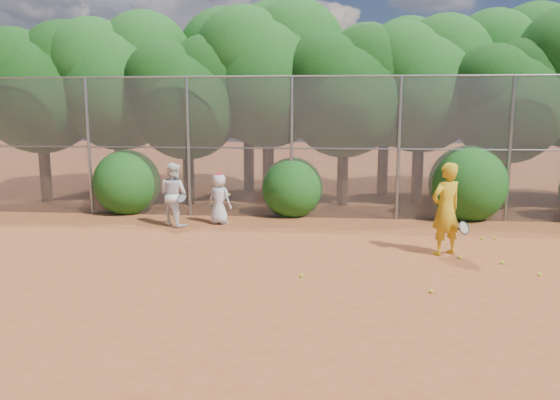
# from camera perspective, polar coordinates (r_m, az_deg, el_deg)

# --- Properties ---
(ground) EXTENTS (80.00, 80.00, 0.00)m
(ground) POSITION_cam_1_polar(r_m,az_deg,el_deg) (10.00, 4.40, -8.74)
(ground) COLOR #9C4B23
(ground) RESTS_ON ground
(fence_back) EXTENTS (20.05, 0.09, 4.03)m
(fence_back) POSITION_cam_1_polar(r_m,az_deg,el_deg) (15.53, 4.49, 5.58)
(fence_back) COLOR gray
(fence_back) RESTS_ON ground
(tree_0) EXTENTS (4.38, 3.81, 6.00)m
(tree_0) POSITION_cam_1_polar(r_m,az_deg,el_deg) (19.99, -23.69, 11.12)
(tree_0) COLOR black
(tree_0) RESTS_ON ground
(tree_1) EXTENTS (4.64, 4.03, 6.35)m
(tree_1) POSITION_cam_1_polar(r_m,az_deg,el_deg) (19.39, -16.37, 12.28)
(tree_1) COLOR black
(tree_1) RESTS_ON ground
(tree_2) EXTENTS (3.99, 3.47, 5.47)m
(tree_2) POSITION_cam_1_polar(r_m,az_deg,el_deg) (17.92, -9.58, 10.93)
(tree_2) COLOR black
(tree_2) RESTS_ON ground
(tree_3) EXTENTS (4.89, 4.26, 6.70)m
(tree_3) POSITION_cam_1_polar(r_m,az_deg,el_deg) (18.49, -1.06, 13.53)
(tree_3) COLOR black
(tree_3) RESTS_ON ground
(tree_4) EXTENTS (4.19, 3.64, 5.73)m
(tree_4) POSITION_cam_1_polar(r_m,az_deg,el_deg) (17.74, 6.91, 11.57)
(tree_4) COLOR black
(tree_4) RESTS_ON ground
(tree_5) EXTENTS (4.51, 3.92, 6.17)m
(tree_5) POSITION_cam_1_polar(r_m,az_deg,el_deg) (18.78, 14.70, 12.10)
(tree_5) COLOR black
(tree_5) RESTS_ON ground
(tree_6) EXTENTS (3.86, 3.36, 5.29)m
(tree_6) POSITION_cam_1_polar(r_m,az_deg,el_deg) (18.34, 22.95, 9.91)
(tree_6) COLOR black
(tree_6) RESTS_ON ground
(tree_9) EXTENTS (4.83, 4.20, 6.62)m
(tree_9) POSITION_cam_1_polar(r_m,az_deg,el_deg) (21.91, -16.61, 12.39)
(tree_9) COLOR black
(tree_9) RESTS_ON ground
(tree_10) EXTENTS (5.15, 4.48, 7.06)m
(tree_10) POSITION_cam_1_polar(r_m,az_deg,el_deg) (20.81, -3.17, 13.73)
(tree_10) COLOR black
(tree_10) RESTS_ON ground
(tree_11) EXTENTS (4.64, 4.03, 6.35)m
(tree_11) POSITION_cam_1_polar(r_m,az_deg,el_deg) (20.24, 11.13, 12.36)
(tree_11) COLOR black
(tree_11) RESTS_ON ground
(tree_12) EXTENTS (5.02, 4.37, 6.88)m
(tree_12) POSITION_cam_1_polar(r_m,az_deg,el_deg) (21.75, 23.18, 12.50)
(tree_12) COLOR black
(tree_12) RESTS_ON ground
(bush_0) EXTENTS (2.00, 2.00, 2.00)m
(bush_0) POSITION_cam_1_polar(r_m,az_deg,el_deg) (17.08, -15.70, 2.07)
(bush_0) COLOR #144C13
(bush_0) RESTS_ON ground
(bush_1) EXTENTS (1.80, 1.80, 1.80)m
(bush_1) POSITION_cam_1_polar(r_m,az_deg,el_deg) (15.99, 1.29, 1.57)
(bush_1) COLOR #144C13
(bush_1) RESTS_ON ground
(bush_2) EXTENTS (2.20, 2.20, 2.20)m
(bush_2) POSITION_cam_1_polar(r_m,az_deg,el_deg) (16.38, 19.03, 1.95)
(bush_2) COLOR #144C13
(bush_2) RESTS_ON ground
(player_yellow) EXTENTS (0.95, 0.79, 2.00)m
(player_yellow) POSITION_cam_1_polar(r_m,az_deg,el_deg) (12.18, 16.95, -0.93)
(player_yellow) COLOR gold
(player_yellow) RESTS_ON ground
(player_teen) EXTENTS (0.80, 0.68, 1.42)m
(player_teen) POSITION_cam_1_polar(r_m,az_deg,el_deg) (14.89, -6.35, 0.15)
(player_teen) COLOR silver
(player_teen) RESTS_ON ground
(player_white) EXTENTS (1.04, 0.97, 1.70)m
(player_white) POSITION_cam_1_polar(r_m,az_deg,el_deg) (14.84, -11.03, 0.57)
(player_white) COLOR white
(player_white) RESTS_ON ground
(ball_0) EXTENTS (0.07, 0.07, 0.07)m
(ball_0) POSITION_cam_1_polar(r_m,az_deg,el_deg) (12.15, 18.35, -5.71)
(ball_0) COLOR #BCE529
(ball_0) RESTS_ON ground
(ball_1) EXTENTS (0.07, 0.07, 0.07)m
(ball_1) POSITION_cam_1_polar(r_m,az_deg,el_deg) (14.20, 21.49, -3.70)
(ball_1) COLOR #BCE529
(ball_1) RESTS_ON ground
(ball_2) EXTENTS (0.07, 0.07, 0.07)m
(ball_2) POSITION_cam_1_polar(r_m,az_deg,el_deg) (9.85, 15.54, -9.15)
(ball_2) COLOR #BCE529
(ball_2) RESTS_ON ground
(ball_3) EXTENTS (0.07, 0.07, 0.07)m
(ball_3) POSITION_cam_1_polar(r_m,az_deg,el_deg) (11.50, 25.48, -7.03)
(ball_3) COLOR #BCE529
(ball_3) RESTS_ON ground
(ball_4) EXTENTS (0.07, 0.07, 0.07)m
(ball_4) POSITION_cam_1_polar(r_m,az_deg,el_deg) (10.34, 2.23, -7.89)
(ball_4) COLOR #BCE529
(ball_4) RESTS_ON ground
(ball_5) EXTENTS (0.07, 0.07, 0.07)m
(ball_5) POSITION_cam_1_polar(r_m,az_deg,el_deg) (14.04, 20.32, -3.77)
(ball_5) COLOR #BCE529
(ball_5) RESTS_ON ground
(ball_6) EXTENTS (0.07, 0.07, 0.07)m
(ball_6) POSITION_cam_1_polar(r_m,az_deg,el_deg) (12.03, 22.17, -6.09)
(ball_6) COLOR #BCE529
(ball_6) RESTS_ON ground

